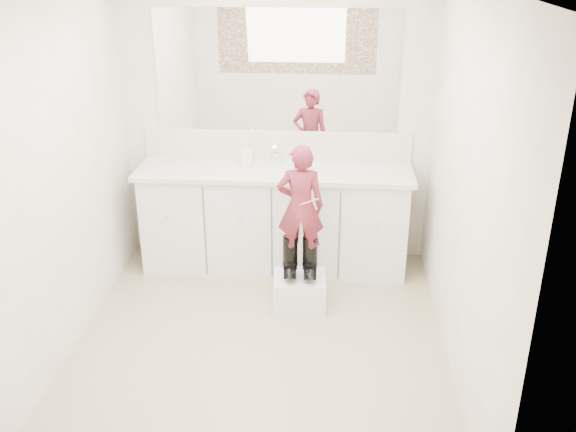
{
  "coord_description": "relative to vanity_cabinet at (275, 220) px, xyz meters",
  "views": [
    {
      "loc": [
        0.47,
        -3.76,
        2.63
      ],
      "look_at": [
        0.17,
        0.49,
        0.79
      ],
      "focal_mm": 40.0,
      "sensor_mm": 36.0,
      "label": 1
    }
  ],
  "objects": [
    {
      "name": "mirror",
      "position": [
        0.0,
        0.26,
        1.22
      ],
      "size": [
        2.0,
        0.02,
        1.0
      ],
      "primitive_type": "cube",
      "color": "white",
      "rests_on": "wall_back"
    },
    {
      "name": "floor",
      "position": [
        0.0,
        -1.23,
        -0.42
      ],
      "size": [
        3.0,
        3.0,
        0.0
      ],
      "primitive_type": "plane",
      "color": "#8E7B5D",
      "rests_on": "ground"
    },
    {
      "name": "cup",
      "position": [
        0.23,
        -0.05,
        0.51
      ],
      "size": [
        0.13,
        0.13,
        0.09
      ],
      "primitive_type": "imported",
      "rotation": [
        0.0,
        0.0,
        -0.34
      ],
      "color": "beige",
      "rests_on": "countertop"
    },
    {
      "name": "vanity_cabinet",
      "position": [
        0.0,
        0.0,
        0.0
      ],
      "size": [
        2.2,
        0.55,
        0.85
      ],
      "primitive_type": "cube",
      "color": "silver",
      "rests_on": "floor"
    },
    {
      "name": "wall_right",
      "position": [
        1.3,
        -1.23,
        0.78
      ],
      "size": [
        0.0,
        3.0,
        3.0
      ],
      "primitive_type": "plane",
      "rotation": [
        1.57,
        0.0,
        -1.57
      ],
      "color": "beige",
      "rests_on": "floor"
    },
    {
      "name": "wall_left",
      "position": [
        -1.3,
        -1.23,
        0.78
      ],
      "size": [
        0.0,
        3.0,
        3.0
      ],
      "primitive_type": "plane",
      "rotation": [
        1.57,
        0.0,
        1.57
      ],
      "color": "beige",
      "rests_on": "floor"
    },
    {
      "name": "countertop",
      "position": [
        0.0,
        -0.01,
        0.45
      ],
      "size": [
        2.28,
        0.58,
        0.04
      ],
      "primitive_type": "cube",
      "color": "beige",
      "rests_on": "vanity_cabinet"
    },
    {
      "name": "backsplash",
      "position": [
        0.0,
        0.26,
        0.59
      ],
      "size": [
        2.28,
        0.03,
        0.25
      ],
      "primitive_type": "cube",
      "color": "beige",
      "rests_on": "countertop"
    },
    {
      "name": "boot_left",
      "position": [
        0.18,
        -0.65,
        -0.01
      ],
      "size": [
        0.13,
        0.23,
        0.33
      ],
      "primitive_type": null,
      "rotation": [
        0.0,
        0.0,
        0.05
      ],
      "color": "black",
      "rests_on": "step_stool"
    },
    {
      "name": "soap_bottle",
      "position": [
        -0.25,
        0.07,
        0.57
      ],
      "size": [
        0.12,
        0.12,
        0.21
      ],
      "primitive_type": "imported",
      "rotation": [
        0.0,
        0.0,
        0.29
      ],
      "color": "silver",
      "rests_on": "countertop"
    },
    {
      "name": "faucet",
      "position": [
        0.0,
        0.15,
        0.52
      ],
      "size": [
        0.08,
        0.08,
        0.1
      ],
      "primitive_type": "cylinder",
      "color": "silver",
      "rests_on": "countertop"
    },
    {
      "name": "wall_front",
      "position": [
        0.0,
        -2.73,
        0.77
      ],
      "size": [
        2.6,
        0.0,
        2.6
      ],
      "primitive_type": "plane",
      "rotation": [
        -1.57,
        0.0,
        0.0
      ],
      "color": "beige",
      "rests_on": "floor"
    },
    {
      "name": "toddler",
      "position": [
        0.25,
        -0.65,
        0.4
      ],
      "size": [
        0.36,
        0.25,
        0.95
      ],
      "primitive_type": "imported",
      "rotation": [
        0.0,
        0.0,
        3.2
      ],
      "color": "#AF3543",
      "rests_on": "step_stool"
    },
    {
      "name": "dot_panel",
      "position": [
        0.0,
        -2.71,
        1.22
      ],
      "size": [
        2.0,
        0.01,
        1.2
      ],
      "primitive_type": "cube",
      "color": "#472819",
      "rests_on": "wall_front"
    },
    {
      "name": "step_stool",
      "position": [
        0.25,
        -0.67,
        -0.3
      ],
      "size": [
        0.41,
        0.35,
        0.25
      ],
      "primitive_type": "cube",
      "rotation": [
        0.0,
        0.0,
        0.05
      ],
      "color": "white",
      "rests_on": "floor"
    },
    {
      "name": "boot_right",
      "position": [
        0.33,
        -0.65,
        -0.01
      ],
      "size": [
        0.13,
        0.23,
        0.33
      ],
      "primitive_type": null,
      "rotation": [
        0.0,
        0.0,
        0.05
      ],
      "color": "black",
      "rests_on": "step_stool"
    },
    {
      "name": "wall_back",
      "position": [
        0.0,
        0.27,
        0.77
      ],
      "size": [
        2.6,
        0.0,
        2.6
      ],
      "primitive_type": "plane",
      "rotation": [
        1.57,
        0.0,
        0.0
      ],
      "color": "beige",
      "rests_on": "floor"
    },
    {
      "name": "toothbrush",
      "position": [
        0.32,
        -0.73,
        0.48
      ],
      "size": [
        0.14,
        0.02,
        0.06
      ],
      "primitive_type": "cylinder",
      "rotation": [
        0.0,
        1.22,
        0.05
      ],
      "color": "#EF5D97",
      "rests_on": "toddler"
    }
  ]
}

